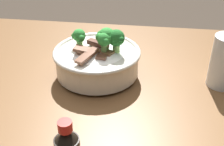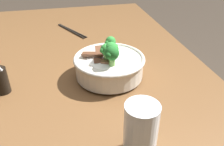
{
  "view_description": "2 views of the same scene",
  "coord_description": "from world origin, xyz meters",
  "px_view_note": "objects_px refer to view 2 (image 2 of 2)",
  "views": [
    {
      "loc": [
        -0.23,
        0.59,
        1.17
      ],
      "look_at": [
        -0.14,
        -0.05,
        0.76
      ],
      "focal_mm": 46.74,
      "sensor_mm": 36.0,
      "label": 1
    },
    {
      "loc": [
        -0.76,
        0.07,
        1.17
      ],
      "look_at": [
        -0.11,
        -0.08,
        0.76
      ],
      "focal_mm": 38.26,
      "sensor_mm": 36.0,
      "label": 2
    }
  ],
  "objects_px": {
    "soy_sauce_bottle": "(0,77)",
    "rice_bowl": "(109,64)",
    "chopsticks_pair": "(72,31)",
    "drinking_glass": "(140,133)"
  },
  "relations": [
    {
      "from": "rice_bowl",
      "to": "soy_sauce_bottle",
      "type": "height_order",
      "value": "rice_bowl"
    },
    {
      "from": "drinking_glass",
      "to": "soy_sauce_bottle",
      "type": "height_order",
      "value": "drinking_glass"
    },
    {
      "from": "chopsticks_pair",
      "to": "rice_bowl",
      "type": "bearing_deg",
      "value": -168.44
    },
    {
      "from": "rice_bowl",
      "to": "soy_sauce_bottle",
      "type": "distance_m",
      "value": 0.33
    },
    {
      "from": "soy_sauce_bottle",
      "to": "rice_bowl",
      "type": "bearing_deg",
      "value": -88.35
    },
    {
      "from": "drinking_glass",
      "to": "chopsticks_pair",
      "type": "bearing_deg",
      "value": 6.49
    },
    {
      "from": "drinking_glass",
      "to": "soy_sauce_bottle",
      "type": "xyz_separation_m",
      "value": [
        0.31,
        0.33,
        -0.01
      ]
    },
    {
      "from": "chopsticks_pair",
      "to": "soy_sauce_bottle",
      "type": "relative_size",
      "value": 1.77
    },
    {
      "from": "drinking_glass",
      "to": "chopsticks_pair",
      "type": "distance_m",
      "value": 0.78
    },
    {
      "from": "rice_bowl",
      "to": "chopsticks_pair",
      "type": "xyz_separation_m",
      "value": [
        0.44,
        0.09,
        -0.05
      ]
    }
  ]
}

